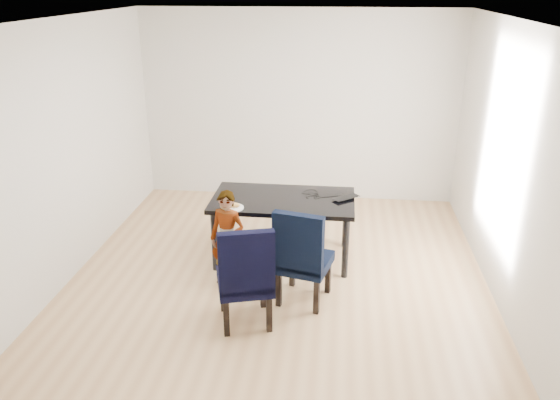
# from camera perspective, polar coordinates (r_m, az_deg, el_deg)

# --- Properties ---
(floor) EXTENTS (4.50, 5.00, 0.01)m
(floor) POSITION_cam_1_polar(r_m,az_deg,el_deg) (6.03, -0.22, -8.27)
(floor) COLOR tan
(floor) RESTS_ON ground
(ceiling) EXTENTS (4.50, 5.00, 0.01)m
(ceiling) POSITION_cam_1_polar(r_m,az_deg,el_deg) (5.21, -0.27, 18.38)
(ceiling) COLOR white
(ceiling) RESTS_ON wall_back
(wall_back) EXTENTS (4.50, 0.01, 2.70)m
(wall_back) POSITION_cam_1_polar(r_m,az_deg,el_deg) (7.88, 1.95, 9.68)
(wall_back) COLOR silver
(wall_back) RESTS_ON ground
(wall_front) EXTENTS (4.50, 0.01, 2.70)m
(wall_front) POSITION_cam_1_polar(r_m,az_deg,el_deg) (3.21, -5.61, -9.80)
(wall_front) COLOR white
(wall_front) RESTS_ON ground
(wall_left) EXTENTS (0.01, 5.00, 2.70)m
(wall_left) POSITION_cam_1_polar(r_m,az_deg,el_deg) (6.15, -21.66, 4.53)
(wall_left) COLOR silver
(wall_left) RESTS_ON ground
(wall_right) EXTENTS (0.01, 5.00, 2.70)m
(wall_right) POSITION_cam_1_polar(r_m,az_deg,el_deg) (5.68, 23.02, 2.94)
(wall_right) COLOR silver
(wall_right) RESTS_ON ground
(dining_table) EXTENTS (1.60, 0.90, 0.75)m
(dining_table) POSITION_cam_1_polar(r_m,az_deg,el_deg) (6.29, 0.31, -2.99)
(dining_table) COLOR black
(dining_table) RESTS_ON floor
(chair_left) EXTENTS (0.62, 0.64, 1.04)m
(chair_left) POSITION_cam_1_polar(r_m,az_deg,el_deg) (5.10, -3.72, -7.62)
(chair_left) COLOR black
(chair_left) RESTS_ON floor
(chair_right) EXTENTS (0.60, 0.62, 1.03)m
(chair_right) POSITION_cam_1_polar(r_m,az_deg,el_deg) (5.43, 2.57, -5.65)
(chair_right) COLOR black
(chair_right) RESTS_ON floor
(child) EXTENTS (0.44, 0.34, 1.05)m
(child) POSITION_cam_1_polar(r_m,az_deg,el_deg) (5.72, -5.51, -4.09)
(child) COLOR #D15E11
(child) RESTS_ON floor
(plate) EXTENTS (0.30, 0.30, 0.01)m
(plate) POSITION_cam_1_polar(r_m,az_deg,el_deg) (5.90, -4.97, -0.81)
(plate) COLOR white
(plate) RESTS_ON dining_table
(sandwich) EXTENTS (0.14, 0.10, 0.05)m
(sandwich) POSITION_cam_1_polar(r_m,az_deg,el_deg) (5.88, -4.84, -0.52)
(sandwich) COLOR gold
(sandwich) RESTS_ON plate
(laptop) EXTENTS (0.38, 0.36, 0.03)m
(laptop) POSITION_cam_1_polar(r_m,az_deg,el_deg) (6.19, 6.64, 0.34)
(laptop) COLOR black
(laptop) RESTS_ON dining_table
(cable_tangle) EXTENTS (0.17, 0.17, 0.01)m
(cable_tangle) POSITION_cam_1_polar(r_m,az_deg,el_deg) (6.19, 3.42, 0.35)
(cable_tangle) COLOR black
(cable_tangle) RESTS_ON dining_table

